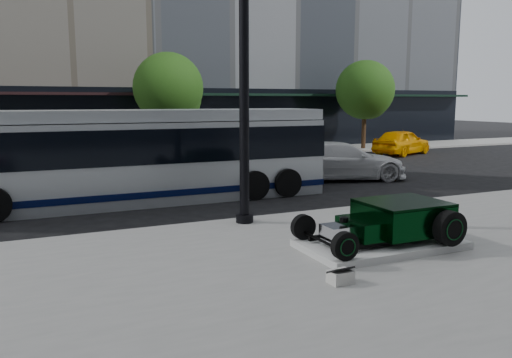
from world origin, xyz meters
name	(u,v)px	position (x,y,z in m)	size (l,w,h in m)	color
ground	(245,205)	(0.00, 0.00, 0.00)	(120.00, 120.00, 0.00)	black
sidewalk_far	(148,157)	(0.00, 14.00, 0.06)	(70.00, 4.00, 0.12)	gray
street_trees	(171,90)	(1.15, 13.07, 3.77)	(29.80, 3.80, 5.70)	black
display_plinth	(381,244)	(0.68, -5.79, 0.20)	(3.40, 1.80, 0.15)	silver
hot_rod	(394,219)	(1.01, -5.79, 0.70)	(3.22, 2.00, 0.81)	black
info_plaque	(340,276)	(-1.29, -7.20, 0.24)	(0.41, 0.32, 0.31)	silver
lamppost	(244,72)	(-1.09, -2.53, 3.90)	(0.45, 0.45, 8.18)	black
transit_bus	(141,155)	(-2.78, 1.90, 1.49)	(12.12, 2.88, 2.92)	silver
white_sedan	(341,161)	(5.54, 3.02, 0.78)	(2.17, 5.35, 1.55)	white
yellow_taxi	(402,142)	(14.32, 9.64, 0.77)	(1.81, 4.50, 1.53)	#F9A700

